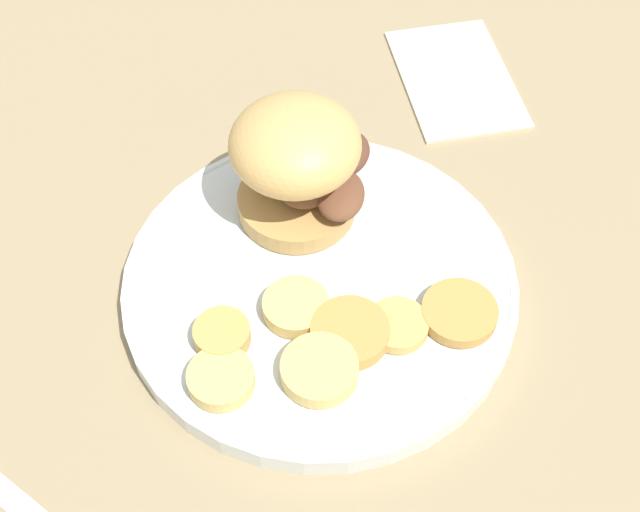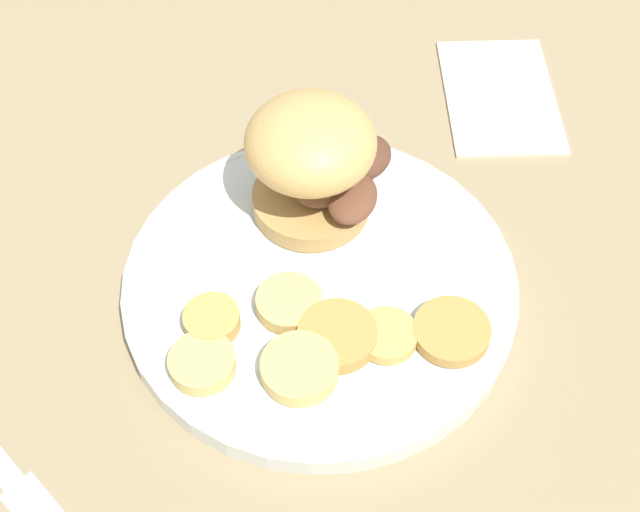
# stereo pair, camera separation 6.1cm
# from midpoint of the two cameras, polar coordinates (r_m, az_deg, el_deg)

# --- Properties ---
(ground_plane) EXTENTS (4.00, 4.00, 0.00)m
(ground_plane) POSITION_cam_midpoint_polar(r_m,az_deg,el_deg) (0.65, -2.70, -2.53)
(ground_plane) COLOR #937F5B
(dinner_plate) EXTENTS (0.28, 0.28, 0.02)m
(dinner_plate) POSITION_cam_midpoint_polar(r_m,az_deg,el_deg) (0.64, -2.74, -1.99)
(dinner_plate) COLOR silver
(dinner_plate) RESTS_ON ground_plane
(sandwich) EXTENTS (0.11, 0.10, 0.10)m
(sandwich) POSITION_cam_midpoint_polar(r_m,az_deg,el_deg) (0.64, -4.00, 5.94)
(sandwich) COLOR tan
(sandwich) RESTS_ON dinner_plate
(potato_round_0) EXTENTS (0.05, 0.05, 0.01)m
(potato_round_0) POSITION_cam_midpoint_polar(r_m,az_deg,el_deg) (0.61, -4.44, -3.45)
(potato_round_0) COLOR #DBB766
(potato_round_0) RESTS_ON dinner_plate
(potato_round_1) EXTENTS (0.05, 0.05, 0.01)m
(potato_round_1) POSITION_cam_midpoint_polar(r_m,az_deg,el_deg) (0.58, -3.06, -7.51)
(potato_round_1) COLOR #DBB766
(potato_round_1) RESTS_ON dinner_plate
(potato_round_2) EXTENTS (0.04, 0.04, 0.01)m
(potato_round_2) POSITION_cam_midpoint_polar(r_m,az_deg,el_deg) (0.59, -9.36, -7.96)
(potato_round_2) COLOR #DBB766
(potato_round_2) RESTS_ON dinner_plate
(potato_round_3) EXTENTS (0.04, 0.04, 0.01)m
(potato_round_3) POSITION_cam_midpoint_polar(r_m,az_deg,el_deg) (0.61, -9.20, -5.18)
(potato_round_3) COLOR tan
(potato_round_3) RESTS_ON dinner_plate
(potato_round_4) EXTENTS (0.05, 0.05, 0.01)m
(potato_round_4) POSITION_cam_midpoint_polar(r_m,az_deg,el_deg) (0.60, -1.01, -5.12)
(potato_round_4) COLOR #BC8942
(potato_round_4) RESTS_ON dinner_plate
(potato_round_5) EXTENTS (0.04, 0.04, 0.01)m
(potato_round_5) POSITION_cam_midpoint_polar(r_m,az_deg,el_deg) (0.60, 2.13, -4.65)
(potato_round_5) COLOR tan
(potato_round_5) RESTS_ON dinner_plate
(potato_round_6) EXTENTS (0.05, 0.05, 0.01)m
(potato_round_6) POSITION_cam_midpoint_polar(r_m,az_deg,el_deg) (0.61, 6.11, -3.82)
(potato_round_6) COLOR #BC8942
(potato_round_6) RESTS_ON dinner_plate
(fork) EXTENTS (0.08, 0.16, 0.00)m
(fork) POSITION_cam_midpoint_polar(r_m,az_deg,el_deg) (0.61, -21.54, -14.85)
(fork) COLOR silver
(fork) RESTS_ON ground_plane
(napkin) EXTENTS (0.17, 0.15, 0.01)m
(napkin) POSITION_cam_midpoint_polar(r_m,az_deg,el_deg) (0.80, 6.53, 11.19)
(napkin) COLOR beige
(napkin) RESTS_ON ground_plane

